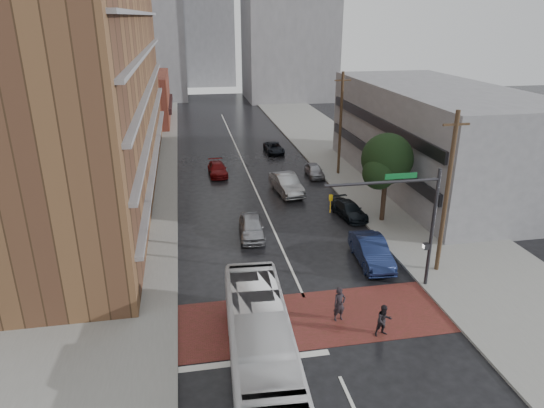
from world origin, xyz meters
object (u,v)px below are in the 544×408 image
object	(u,v)px
pedestrian_b	(384,321)
car_travel_a	(252,227)
car_parked_near	(371,251)
car_travel_c	(218,169)
car_travel_b	(286,184)
transit_bus	(261,347)
car_parked_mid	(349,210)
suv_travel	(274,148)
car_parked_far	(314,170)
pedestrian_a	(339,304)

from	to	relation	value
pedestrian_b	car_travel_a	bearing A→B (deg)	104.42
car_travel_a	car_parked_near	world-z (taller)	car_parked_near
car_travel_c	car_parked_near	bearing A→B (deg)	-69.74
pedestrian_b	car_parked_near	xyz separation A→B (m)	(2.19, 7.30, -0.02)
pedestrian_b	car_travel_b	xyz separation A→B (m)	(-0.42, 21.11, 0.01)
transit_bus	pedestrian_b	bearing A→B (deg)	18.62
pedestrian_b	car_parked_mid	distance (m)	15.17
transit_bus	car_parked_near	distance (m)	12.53
car_travel_b	suv_travel	distance (m)	13.75
car_travel_b	car_travel_c	world-z (taller)	car_travel_b
car_parked_far	car_travel_a	bearing A→B (deg)	-120.67
pedestrian_a	car_travel_b	world-z (taller)	pedestrian_a
pedestrian_b	car_travel_c	xyz separation A→B (m)	(-6.06, 27.48, -0.23)
car_travel_a	car_parked_mid	distance (m)	8.37
pedestrian_b	suv_travel	bearing A→B (deg)	81.97
pedestrian_a	car_travel_a	world-z (taller)	pedestrian_a
pedestrian_b	car_parked_far	world-z (taller)	pedestrian_b
pedestrian_b	suv_travel	size ratio (longest dim) A/B	0.40
car_travel_b	suv_travel	size ratio (longest dim) A/B	1.25
pedestrian_a	suv_travel	distance (m)	33.28
car_travel_b	car_parked_far	xyz separation A→B (m)	(3.71, 4.23, -0.24)
suv_travel	car_parked_near	size ratio (longest dim) A/B	0.84
suv_travel	car_parked_near	xyz separation A→B (m)	(1.19, -27.49, 0.24)
transit_bus	car_parked_near	bearing A→B (deg)	49.62
car_travel_b	car_travel_c	xyz separation A→B (m)	(-5.64, 6.37, -0.24)
transit_bus	suv_travel	size ratio (longest dim) A/B	2.66
pedestrian_b	car_parked_near	world-z (taller)	pedestrian_b
car_travel_c	car_parked_near	distance (m)	21.80
car_parked_near	car_parked_far	size ratio (longest dim) A/B	1.37
car_travel_b	car_parked_far	size ratio (longest dim) A/B	1.43
pedestrian_a	car_travel_c	size ratio (longest dim) A/B	0.45
car_parked_near	car_parked_mid	bearing A→B (deg)	85.18
car_travel_a	car_parked_far	distance (m)	15.10
suv_travel	car_travel_a	bearing A→B (deg)	-105.84
car_travel_b	car_parked_mid	size ratio (longest dim) A/B	1.27
car_travel_a	car_parked_far	size ratio (longest dim) A/B	1.19
transit_bus	car_travel_b	bearing A→B (deg)	78.37
car_parked_near	car_travel_b	bearing A→B (deg)	104.20
transit_bus	suv_travel	xyz separation A→B (m)	(7.41, 36.58, -0.96)
pedestrian_a	pedestrian_b	xyz separation A→B (m)	(1.76, -1.62, -0.10)
pedestrian_a	suv_travel	xyz separation A→B (m)	(2.76, 33.16, -0.37)
car_travel_b	car_parked_far	bearing A→B (deg)	41.94
pedestrian_b	transit_bus	bearing A→B (deg)	-170.78
car_parked_far	pedestrian_a	bearing A→B (deg)	-100.44
transit_bus	car_travel_c	bearing A→B (deg)	92.33
transit_bus	pedestrian_b	distance (m)	6.69
pedestrian_b	car_travel_c	size ratio (longest dim) A/B	0.40
car_parked_mid	car_parked_near	bearing A→B (deg)	-107.36
transit_bus	car_parked_far	xyz separation A→B (m)	(9.69, 27.13, -0.92)
car_parked_near	car_parked_mid	size ratio (longest dim) A/B	1.22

